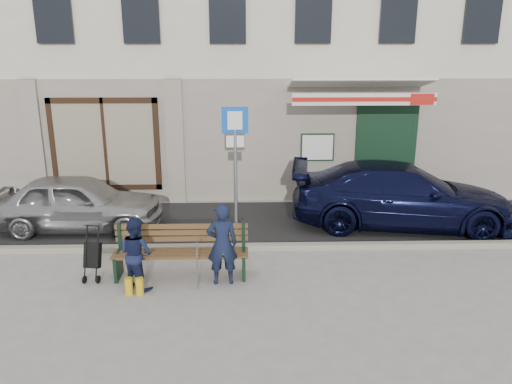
{
  "coord_description": "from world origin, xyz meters",
  "views": [
    {
      "loc": [
        0.32,
        -7.92,
        3.99
      ],
      "look_at": [
        0.6,
        1.6,
        1.2
      ],
      "focal_mm": 35.0,
      "sensor_mm": 36.0,
      "label": 1
    }
  ],
  "objects_px": {
    "car_silver": "(78,203)",
    "stroller": "(93,256)",
    "car_navy": "(401,195)",
    "woman": "(136,253)",
    "bench": "(178,253)",
    "parking_sign": "(235,153)",
    "man": "(222,244)"
  },
  "relations": [
    {
      "from": "man",
      "to": "stroller",
      "type": "distance_m",
      "value": 2.33
    },
    {
      "from": "bench",
      "to": "stroller",
      "type": "xyz_separation_m",
      "value": [
        -1.5,
        -0.05,
        -0.03
      ]
    },
    {
      "from": "stroller",
      "to": "man",
      "type": "bearing_deg",
      "value": 4.87
    },
    {
      "from": "car_silver",
      "to": "parking_sign",
      "type": "height_order",
      "value": "parking_sign"
    },
    {
      "from": "parking_sign",
      "to": "bench",
      "type": "bearing_deg",
      "value": -124.16
    },
    {
      "from": "man",
      "to": "woman",
      "type": "relative_size",
      "value": 1.15
    },
    {
      "from": "woman",
      "to": "car_silver",
      "type": "bearing_deg",
      "value": -22.17
    },
    {
      "from": "bench",
      "to": "woman",
      "type": "distance_m",
      "value": 0.79
    },
    {
      "from": "car_silver",
      "to": "car_navy",
      "type": "height_order",
      "value": "car_navy"
    },
    {
      "from": "parking_sign",
      "to": "stroller",
      "type": "relative_size",
      "value": 2.95
    },
    {
      "from": "car_silver",
      "to": "bench",
      "type": "relative_size",
      "value": 1.55
    },
    {
      "from": "bench",
      "to": "woman",
      "type": "height_order",
      "value": "woman"
    },
    {
      "from": "parking_sign",
      "to": "man",
      "type": "bearing_deg",
      "value": -98.39
    },
    {
      "from": "car_silver",
      "to": "stroller",
      "type": "distance_m",
      "value": 2.74
    },
    {
      "from": "man",
      "to": "woman",
      "type": "xyz_separation_m",
      "value": [
        -1.45,
        -0.13,
        -0.1
      ]
    },
    {
      "from": "bench",
      "to": "woman",
      "type": "relative_size",
      "value": 1.9
    },
    {
      "from": "parking_sign",
      "to": "car_silver",
      "type": "bearing_deg",
      "value": 164.28
    },
    {
      "from": "car_navy",
      "to": "man",
      "type": "height_order",
      "value": "man"
    },
    {
      "from": "bench",
      "to": "man",
      "type": "bearing_deg",
      "value": -19.53
    },
    {
      "from": "parking_sign",
      "to": "man",
      "type": "height_order",
      "value": "parking_sign"
    },
    {
      "from": "parking_sign",
      "to": "stroller",
      "type": "xyz_separation_m",
      "value": [
        -2.52,
        -1.64,
        -1.5
      ]
    },
    {
      "from": "man",
      "to": "bench",
      "type": "bearing_deg",
      "value": -25.33
    },
    {
      "from": "car_navy",
      "to": "woman",
      "type": "distance_m",
      "value": 6.19
    },
    {
      "from": "car_navy",
      "to": "woman",
      "type": "bearing_deg",
      "value": 126.19
    },
    {
      "from": "stroller",
      "to": "car_silver",
      "type": "bearing_deg",
      "value": 122.79
    },
    {
      "from": "car_navy",
      "to": "stroller",
      "type": "bearing_deg",
      "value": 120.06
    },
    {
      "from": "car_silver",
      "to": "car_navy",
      "type": "xyz_separation_m",
      "value": [
        7.31,
        0.08,
        0.09
      ]
    },
    {
      "from": "car_navy",
      "to": "man",
      "type": "distance_m",
      "value": 4.89
    },
    {
      "from": "parking_sign",
      "to": "woman",
      "type": "distance_m",
      "value": 2.92
    },
    {
      "from": "car_navy",
      "to": "parking_sign",
      "type": "relative_size",
      "value": 1.75
    },
    {
      "from": "man",
      "to": "car_navy",
      "type": "bearing_deg",
      "value": -150.29
    },
    {
      "from": "car_silver",
      "to": "man",
      "type": "bearing_deg",
      "value": -128.81
    }
  ]
}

